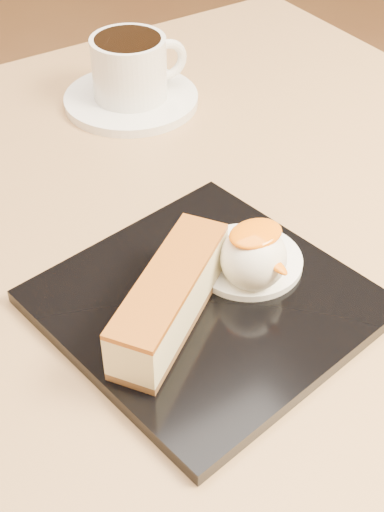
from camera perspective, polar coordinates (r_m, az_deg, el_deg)
table at (r=0.74m, az=-0.11°, el=-7.42°), size 0.80×0.80×0.72m
dessert_plate at (r=0.56m, az=1.12°, el=-3.78°), size 0.25×0.25×0.01m
cheesecake at (r=0.52m, az=-1.75°, el=-3.36°), size 0.14×0.11×0.05m
cream_smear at (r=0.58m, az=4.42°, el=-0.37°), size 0.09×0.09×0.01m
ice_cream_scoop at (r=0.55m, az=4.93°, el=-0.13°), size 0.05×0.05×0.05m
mango_sauce at (r=0.54m, az=5.11°, el=1.80°), size 0.04×0.03×0.01m
mint_sprig at (r=0.58m, az=0.64°, el=0.28°), size 0.04×0.03×0.00m
saucer at (r=0.82m, az=-4.88°, el=12.38°), size 0.15×0.15×0.01m
coffee_cup at (r=0.80m, az=-4.90°, el=14.89°), size 0.11×0.08×0.07m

